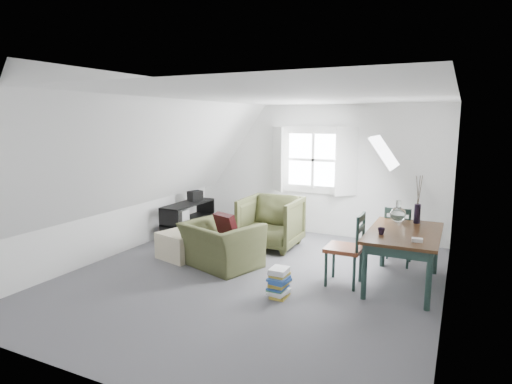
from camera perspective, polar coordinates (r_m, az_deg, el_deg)
The scene contains 24 objects.
floor at distance 6.18m, azimuth -0.73°, elevation -11.38°, with size 5.50×5.50×0.00m, color #535358.
ceiling at distance 5.78m, azimuth -0.78°, elevation 12.47°, with size 5.50×5.50×0.00m, color white.
wall_back at distance 8.37m, azimuth 7.69°, elevation 2.92°, with size 5.00×5.00×0.00m, color white.
wall_front at distance 3.66m, azimuth -20.50°, elevation -6.25°, with size 5.00×5.00×0.00m, color white.
wall_left at distance 7.30m, azimuth -18.60°, elevation 1.53°, with size 5.50×5.50×0.00m, color white.
wall_right at distance 5.25m, azimuth 24.48°, elevation -1.82°, with size 5.50×5.50×0.00m, color white.
slope_left at distance 6.62m, azimuth -12.91°, elevation 5.58°, with size 5.50×5.50×0.00m, color white.
slope_right at distance 5.28m, azimuth 14.51°, elevation 4.56°, with size 5.50×5.50×0.00m, color white.
dormer_window at distance 8.28m, azimuth 7.56°, elevation 4.24°, with size 1.71×0.35×1.30m.
skylight at distance 6.56m, azimuth 16.76°, elevation 5.12°, with size 0.55×0.75×0.04m, color white.
armchair_near at distance 6.64m, azimuth -4.58°, elevation -9.90°, with size 1.06×0.92×0.69m, color #3F4423.
armchair_far at distance 7.59m, azimuth 1.98°, elevation -7.34°, with size 0.96×0.98×0.90m, color #3F4423.
throw_pillow at distance 6.58m, azimuth -4.00°, elevation -4.47°, with size 0.38×0.11×0.38m, color #370F12.
ottoman at distance 7.08m, azimuth -9.77°, elevation -6.95°, with size 0.64×0.64×0.42m, color beige.
dining_table at distance 6.04m, azimuth 19.13°, elevation -5.88°, with size 0.90×1.51×0.75m.
demijohn at distance 6.44m, azimuth 18.39°, elevation -2.80°, with size 0.22×0.22×0.32m.
vase_twigs at distance 6.51m, azimuth 20.70°, elevation -2.59°, with size 0.09×0.10×0.69m.
cup at distance 5.76m, azimuth 16.34°, elevation -5.46°, with size 0.09×0.09×0.09m, color black.
paper_box at distance 5.56m, azimuth 20.69°, elevation -6.01°, with size 0.13×0.09×0.04m, color white.
dining_chair_far at distance 6.93m, azimuth 18.39°, elevation -5.37°, with size 0.43×0.43×0.92m.
dining_chair_near at distance 5.91m, azimuth 12.04°, elevation -7.26°, with size 0.47×0.47×0.99m.
media_shelf at distance 8.33m, azimuth -9.17°, elevation -3.87°, with size 0.42×1.25×0.64m.
electronics_box at distance 8.48m, azimuth -8.12°, elevation -0.56°, with size 0.19×0.26×0.21m, color black.
magazine_stack at distance 5.51m, azimuth 3.09°, elevation -11.98°, with size 0.28×0.33×0.37m.
Camera 1 is at (2.58, -5.16, 2.21)m, focal length 30.00 mm.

